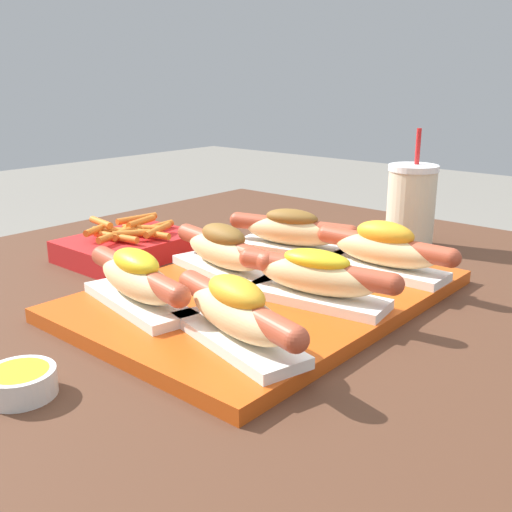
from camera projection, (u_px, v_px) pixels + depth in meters
The scene contains 10 objects.
serving_tray at pixel (268, 295), 0.79m from camera, with size 0.49×0.35×0.02m.
hot_dog_0 at pixel (236, 313), 0.61m from camera, with size 0.10×0.21×0.07m.
hot_dog_1 at pixel (316, 277), 0.72m from camera, with size 0.09×0.22×0.07m.
hot_dog_2 at pixel (384, 250), 0.83m from camera, with size 0.06×0.22×0.07m.
hot_dog_3 at pixel (137, 280), 0.71m from camera, with size 0.09×0.22×0.07m.
hot_dog_4 at pixel (223, 251), 0.83m from camera, with size 0.09×0.22×0.07m.
hot_dog_5 at pixel (292, 231), 0.94m from camera, with size 0.10×0.21×0.07m.
sauce_bowl at pixel (20, 381), 0.55m from camera, with size 0.07×0.07×0.03m.
drink_cup at pixel (411, 206), 1.02m from camera, with size 0.08×0.08×0.20m.
fries_basket at pixel (129, 245), 0.97m from camera, with size 0.20×0.15×0.06m.
Camera 1 is at (-0.53, -0.51, 1.00)m, focal length 42.00 mm.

